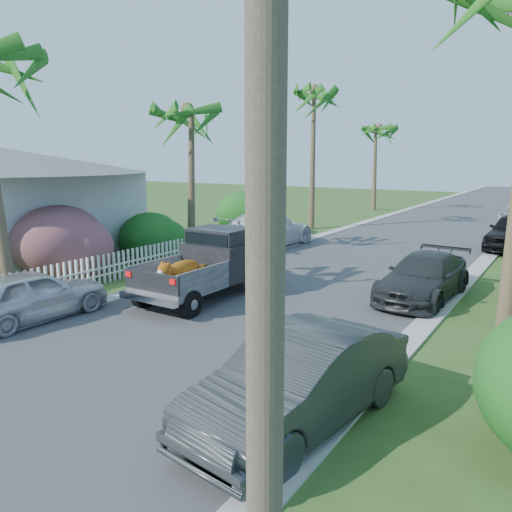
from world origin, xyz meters
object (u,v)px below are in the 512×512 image
Objects in this scene: parked_car_rm at (424,277)px; utility_pole_a at (266,93)px; palm_l_d at (377,128)px; house_left at (0,208)px; palm_l_b at (190,110)px; palm_l_c at (314,91)px; parked_car_rn at (301,381)px; parked_car_ln at (31,295)px; parked_car_lf at (267,230)px; pickup_truck at (214,263)px.

utility_pole_a reaches higher than parked_car_rm.
palm_l_d is 28.11m from house_left.
palm_l_c is (0.80, 10.00, 1.77)m from palm_l_b.
parked_car_rm is 26.39m from palm_l_d.
parked_car_rn reaches higher than parked_car_ln.
palm_l_d is at bearing 92.39° from palm_l_c.
parked_car_rn is at bearing -43.47° from palm_l_b.
parked_car_ln is at bearing 94.37° from parked_car_lf.
palm_l_b is 22.00m from palm_l_d.
parked_car_ln is 20.68m from palm_l_c.
palm_l_c is 1.19× the size of palm_l_d.
palm_l_c is at bearing 124.10° from parked_car_rn.
parked_car_lf is 0.74× the size of palm_l_d.
parked_car_lf is 0.63× the size of house_left.
palm_l_b is 0.82× the size of house_left.
palm_l_b is 10.19m from palm_l_c.
palm_l_d is (-1.50, 18.66, 5.61)m from parked_car_lf.
parked_car_ln is 0.44× the size of utility_pole_a.
parked_car_rn is at bearing -85.07° from parked_car_rm.
palm_l_d is at bearing 99.57° from pickup_truck.
parked_car_rm is 16.77m from palm_l_c.
palm_l_d is 0.86× the size of utility_pole_a.
palm_l_c is at bearing 105.23° from pickup_truck.
pickup_truck is 16.72m from palm_l_c.
parked_car_rn is at bearing -42.74° from pickup_truck.
pickup_truck is at bearing -148.66° from parked_car_rm.
pickup_truck is 0.57× the size of house_left.
parked_car_rn is 0.50× the size of utility_pole_a.
parked_car_rm is at bearing 99.75° from parked_car_rn.
palm_l_b reaches higher than parked_car_ln.
house_left is at bearing -165.56° from parked_car_rm.
parked_car_lf is at bearing -85.40° from palm_l_d.
palm_l_c reaches higher than parked_car_ln.
palm_l_d is 0.86× the size of house_left.
pickup_truck is 8.45m from palm_l_b.
pickup_truck is 1.12× the size of parked_car_rm.
parked_car_rn is 0.50× the size of house_left.
palm_l_c reaches higher than parked_car_rm.
pickup_truck is 0.57× the size of utility_pole_a.
palm_l_b is 18.77m from utility_pole_a.
palm_l_b is 8.92m from house_left.
palm_l_c reaches higher than utility_pole_a.
palm_l_b is at bearing -90.78° from palm_l_d.
utility_pole_a reaches higher than parked_car_lf.
palm_l_d is at bearing 115.86° from parked_car_rn.
pickup_truck is 7.98m from parked_car_rn.
house_left reaches higher than parked_car_lf.
palm_l_d is (-2.03, 31.31, 5.76)m from parked_car_ln.
parked_car_rm is 0.50× the size of palm_l_c.
utility_pole_a is at bearing -25.82° from house_left.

